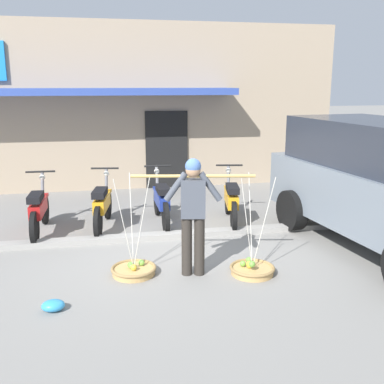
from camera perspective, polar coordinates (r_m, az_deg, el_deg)
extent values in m
plane|color=gray|center=(7.53, -2.86, -7.53)|extent=(90.00, 90.00, 0.00)
cube|color=gray|center=(8.16, -3.61, -5.47)|extent=(20.00, 0.24, 0.10)
cylinder|color=#2D2823|center=(6.55, -0.66, -6.78)|extent=(0.15, 0.15, 0.86)
cylinder|color=#2D2823|center=(6.55, 0.93, -6.77)|extent=(0.15, 0.15, 0.86)
cube|color=#474C56|center=(6.34, 0.14, -0.83)|extent=(0.37, 0.26, 0.54)
sphere|color=tan|center=(6.25, 0.14, 2.77)|extent=(0.21, 0.21, 0.21)
sphere|color=#4C70B2|center=(6.24, 0.14, 3.22)|extent=(0.22, 0.22, 0.22)
cylinder|color=#474C56|center=(6.30, -2.04, 0.66)|extent=(0.35, 0.15, 0.43)
cylinder|color=#474C56|center=(6.31, 2.32, 0.67)|extent=(0.35, 0.15, 0.43)
cylinder|color=tan|center=(6.27, 0.14, 2.01)|extent=(1.69, 0.37, 0.04)
cylinder|color=tan|center=(6.73, -7.29, -9.83)|extent=(0.61, 0.61, 0.09)
torus|color=olive|center=(6.71, -7.30, -9.44)|extent=(0.66, 0.66, 0.05)
sphere|color=#639A3B|center=(6.73, -7.69, -9.01)|extent=(0.09, 0.09, 0.09)
sphere|color=#79BB47|center=(6.79, -6.34, -8.77)|extent=(0.09, 0.09, 0.09)
sphere|color=gold|center=(6.63, -7.30, -9.36)|extent=(0.09, 0.09, 0.09)
sphere|color=#6BA63F|center=(6.70, -7.61, -9.17)|extent=(0.08, 0.08, 0.08)
cylinder|color=silver|center=(6.62, -7.57, -3.57)|extent=(0.01, 0.29, 1.36)
cylinder|color=silver|center=(6.41, -8.52, -4.17)|extent=(0.25, 0.15, 1.36)
cylinder|color=silver|center=(6.42, -6.35, -4.06)|extent=(0.25, 0.15, 1.36)
cylinder|color=tan|center=(6.76, 7.53, -9.75)|extent=(0.61, 0.61, 0.09)
torus|color=olive|center=(6.74, 7.54, -9.36)|extent=(0.66, 0.66, 0.05)
sphere|color=#6AA43E|center=(6.89, 7.14, -8.45)|extent=(0.09, 0.09, 0.09)
sphere|color=gold|center=(6.73, 7.20, -8.97)|extent=(0.10, 0.10, 0.10)
sphere|color=gold|center=(6.72, 7.19, -9.11)|extent=(0.08, 0.08, 0.08)
sphere|color=#6DA840|center=(6.76, 6.36, -8.90)|extent=(0.09, 0.09, 0.09)
sphere|color=#69A23E|center=(6.59, 7.50, -8.94)|extent=(0.10, 0.10, 0.10)
cylinder|color=silver|center=(6.63, 7.33, -3.52)|extent=(0.01, 0.29, 1.36)
cylinder|color=silver|center=(6.41, 6.90, -4.13)|extent=(0.25, 0.15, 1.36)
cylinder|color=silver|center=(6.48, 8.95, -3.98)|extent=(0.25, 0.15, 1.36)
cylinder|color=black|center=(9.40, -17.92, -2.03)|extent=(0.10, 0.58, 0.58)
cylinder|color=black|center=(8.23, -19.10, -4.31)|extent=(0.10, 0.58, 0.58)
cube|color=red|center=(9.34, -18.03, -0.49)|extent=(0.15, 0.28, 0.06)
cube|color=red|center=(8.66, -18.67, -1.88)|extent=(0.23, 0.91, 0.24)
cube|color=black|center=(8.43, -18.98, -0.63)|extent=(0.24, 0.57, 0.12)
cylinder|color=slate|center=(9.21, -18.17, 0.14)|extent=(0.07, 0.30, 0.76)
cylinder|color=black|center=(9.06, -18.42, 2.43)|extent=(0.54, 0.05, 0.04)
sphere|color=silver|center=(9.24, -18.22, 1.76)|extent=(0.11, 0.11, 0.11)
cylinder|color=black|center=(9.44, -10.48, -1.53)|extent=(0.17, 0.59, 0.58)
cylinder|color=black|center=(8.26, -11.68, -3.75)|extent=(0.17, 0.59, 0.58)
cube|color=orange|center=(9.38, -10.55, 0.01)|extent=(0.18, 0.30, 0.06)
cube|color=orange|center=(8.70, -11.20, -1.35)|extent=(0.34, 0.92, 0.24)
cube|color=black|center=(8.47, -11.46, -0.09)|extent=(0.31, 0.59, 0.12)
cylinder|color=slate|center=(9.25, -10.67, 0.64)|extent=(0.11, 0.30, 0.76)
cylinder|color=black|center=(9.10, -10.85, 2.93)|extent=(0.54, 0.12, 0.04)
sphere|color=silver|center=(9.28, -10.67, 2.26)|extent=(0.11, 0.11, 0.11)
cylinder|color=black|center=(9.56, -4.38, -1.15)|extent=(0.08, 0.58, 0.58)
cylinder|color=black|center=(8.38, -3.29, -3.24)|extent=(0.08, 0.58, 0.58)
cube|color=navy|center=(9.50, -4.41, 0.38)|extent=(0.14, 0.28, 0.06)
cube|color=navy|center=(8.82, -3.81, -0.92)|extent=(0.20, 0.90, 0.24)
cube|color=black|center=(8.59, -3.67, 0.34)|extent=(0.22, 0.56, 0.12)
cylinder|color=slate|center=(9.38, -4.35, 1.01)|extent=(0.06, 0.30, 0.76)
cylinder|color=black|center=(9.22, -4.33, 3.27)|extent=(0.54, 0.04, 0.04)
sphere|color=silver|center=(9.40, -4.44, 2.60)|extent=(0.11, 0.11, 0.11)
cylinder|color=black|center=(9.65, 4.49, -1.02)|extent=(0.19, 0.58, 0.58)
cylinder|color=black|center=(8.46, 5.24, -3.12)|extent=(0.19, 0.58, 0.58)
cube|color=orange|center=(9.59, 4.52, 0.49)|extent=(0.19, 0.30, 0.06)
cube|color=orange|center=(8.90, 4.93, -0.81)|extent=(0.36, 0.92, 0.24)
cube|color=black|center=(8.67, 5.08, 0.44)|extent=(0.32, 0.59, 0.12)
cylinder|color=slate|center=(9.46, 4.59, 1.12)|extent=(0.11, 0.30, 0.76)
cylinder|color=black|center=(9.31, 4.68, 3.36)|extent=(0.54, 0.14, 0.04)
sphere|color=silver|center=(9.49, 4.58, 2.69)|extent=(0.11, 0.11, 0.11)
cylinder|color=black|center=(9.82, 22.00, -1.18)|extent=(0.35, 0.79, 0.76)
cylinder|color=black|center=(8.73, 12.39, -2.24)|extent=(0.35, 0.79, 0.76)
cube|color=tan|center=(14.24, -12.70, 10.74)|extent=(13.00, 5.00, 4.20)
cube|color=#334CA3|center=(11.23, -13.03, 12.12)|extent=(7.15, 1.00, 0.16)
cube|color=black|center=(11.95, -3.18, 5.28)|extent=(1.10, 0.06, 2.00)
ellipsoid|color=#3393D1|center=(5.93, -16.97, -13.43)|extent=(0.28, 0.22, 0.14)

